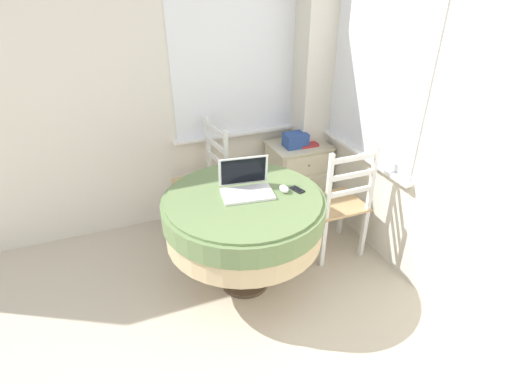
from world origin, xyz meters
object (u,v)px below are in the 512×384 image
Objects in this scene: storage_box at (295,140)px; dining_chair_near_right_window at (339,204)px; round_dining_table at (244,215)px; dining_chair_near_back_window at (205,182)px; cell_phone at (297,190)px; corner_cabinet at (297,176)px; laptop at (246,186)px; book_on_cabinet at (306,143)px; computer_mouse at (284,189)px.

dining_chair_near_right_window is at bearing -88.41° from storage_box.
dining_chair_near_back_window is (-0.05, 0.84, -0.15)m from round_dining_table.
storage_box is (0.86, -0.01, 0.26)m from dining_chair_near_back_window.
cell_phone is at bearing -116.19° from storage_box.
cell_phone is at bearing -64.90° from dining_chair_near_back_window.
dining_chair_near_right_window is 1.48× the size of corner_cabinet.
storage_box is at bearing -0.59° from dining_chair_near_back_window.
round_dining_table is 0.41m from cell_phone.
cell_phone reaches higher than round_dining_table.
laptop is 0.38× the size of dining_chair_near_back_window.
laptop reaches higher than storage_box.
cell_phone is 0.59× the size of book_on_cabinet.
dining_chair_near_right_window is (0.88, -0.76, 0.00)m from dining_chair_near_back_window.
computer_mouse is 0.66m from dining_chair_near_right_window.
cell_phone is 1.00m from storage_box.
dining_chair_near_back_window is 1.00× the size of dining_chair_near_right_window.
cell_phone reaches higher than corner_cabinet.
laptop is 0.56× the size of corner_cabinet.
cell_phone is 1.14m from corner_cabinet.
corner_cabinet is 0.35m from book_on_cabinet.
dining_chair_near_back_window is at bearing -178.44° from corner_cabinet.
round_dining_table is 1.26m from corner_cabinet.
cell_phone is 0.17× the size of corner_cabinet.
laptop is 1.21m from book_on_cabinet.
computer_mouse is 1.00m from dining_chair_near_back_window.
storage_box reaches higher than book_on_cabinet.
computer_mouse is 0.14× the size of corner_cabinet.
dining_chair_near_right_window is 0.79m from storage_box.
computer_mouse reaches higher than round_dining_table.
laptop is 1.81× the size of storage_box.
dining_chair_near_back_window is 5.05× the size of book_on_cabinet.
cell_phone is at bearing -121.60° from book_on_cabinet.
computer_mouse is at bearing -20.87° from laptop.
storage_box is (0.78, 0.79, -0.09)m from laptop.
round_dining_table is 2.98× the size of laptop.
computer_mouse is 0.43× the size of storage_box.
dining_chair_near_back_window reaches higher than storage_box.
round_dining_table is at bearing -127.74° from laptop.
computer_mouse is at bearing -126.11° from book_on_cabinet.
laptop is 0.26m from computer_mouse.
round_dining_table is 0.21m from laptop.
dining_chair_near_back_window is 0.90m from storage_box.
dining_chair_near_right_window is (0.46, 0.15, -0.31)m from cell_phone.
dining_chair_near_back_window is 1.48× the size of corner_cabinet.
book_on_cabinet is at bearing 6.00° from storage_box.
laptop is 0.36m from cell_phone.
dining_chair_near_back_window is at bearing 93.59° from round_dining_table.
laptop is 0.88m from dining_chair_near_back_window.
dining_chair_near_right_window is at bearing 5.90° from round_dining_table.
dining_chair_near_right_window is 4.76× the size of storage_box.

